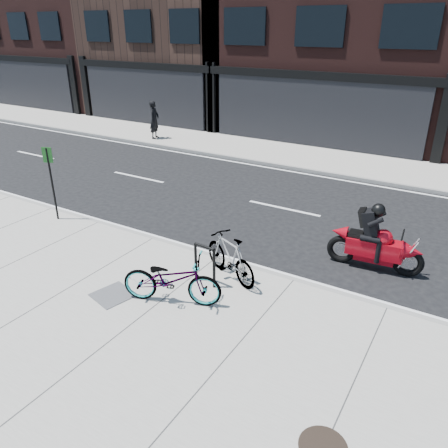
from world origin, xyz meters
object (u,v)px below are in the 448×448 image
Objects in this scene: bicycle_front at (172,279)px; sign_post at (51,177)px; motorcycle at (380,244)px; utility_grate at (113,295)px; pedestrian at (154,120)px; bicycle_rear at (230,257)px; manhole_cover at (323,446)px; bike_rack at (205,261)px.

sign_post is at bearing 52.28° from bicycle_front.
utility_grate is at bearing -141.57° from motorcycle.
bicycle_front is 1.40m from utility_grate.
sign_post is (-4.18, 2.08, 1.25)m from utility_grate.
motorcycle is 14.42m from pedestrian.
pedestrian is 2.42× the size of utility_grate.
motorcycle reaches higher than bicycle_rear.
bicycle_rear is 2.62× the size of manhole_cover.
bike_rack is at bearing -29.46° from sign_post.
sign_post reaches higher than utility_grate.
motorcycle is 5.41m from manhole_cover.
bike_rack is at bearing -150.44° from pedestrian.
pedestrian is at bearing 125.67° from utility_grate.
bike_rack is at bearing -9.24° from bicycle_rear.
bike_rack is 13.77m from pedestrian.
bicycle_rear reaches higher than manhole_cover.
motorcycle is at bearing 43.45° from utility_grate.
motorcycle is 1.04× the size of sign_post.
bicycle_front reaches higher than manhole_cover.
bicycle_front is at bearing 4.09° from bicycle_rear.
pedestrian reaches higher than bicycle_front.
motorcycle is (2.99, 2.78, -0.01)m from bike_rack.
bike_rack is at bearing -32.32° from bicycle_front.
motorcycle is (2.66, 2.27, 0.02)m from bicycle_rear.
bicycle_rear is 0.78× the size of motorcycle.
manhole_cover is at bearing -88.83° from motorcycle.
bike_rack is 0.51× the size of pedestrian.
bicycle_rear is 0.82× the size of sign_post.
motorcycle is 6.06m from utility_grate.
bike_rack is 5.67m from sign_post.
bicycle_rear is 3.50m from motorcycle.
bicycle_front is 4.14m from manhole_cover.
bicycle_rear is 13.65m from pedestrian.
motorcycle reaches higher than utility_grate.
pedestrian is 0.86× the size of sign_post.
bicycle_rear is at bearing -144.50° from motorcycle.
sign_post reaches higher than bicycle_front.
bicycle_front is 5.68m from sign_post.
sign_post reaches higher than bike_rack.
manhole_cover is 5.11m from utility_grate.
bike_rack is 0.54× the size of bicycle_rear.
manhole_cover is at bearing -13.53° from utility_grate.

